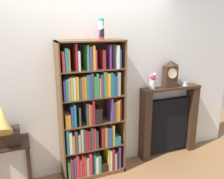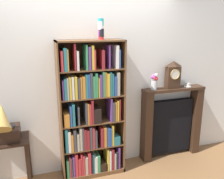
% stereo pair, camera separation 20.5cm
% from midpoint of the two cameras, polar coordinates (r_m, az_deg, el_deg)
% --- Properties ---
extents(ground_plane, '(7.80, 6.40, 0.02)m').
position_cam_midpoint_polar(ground_plane, '(3.63, -2.54, -19.62)').
color(ground_plane, brown).
extents(wall_back, '(4.80, 0.08, 2.68)m').
position_cam_midpoint_polar(wall_back, '(3.36, -2.39, 2.73)').
color(wall_back, silver).
rests_on(wall_back, ground).
extents(bookshelf, '(0.87, 0.33, 1.88)m').
position_cam_midpoint_polar(bookshelf, '(3.27, -3.33, -6.56)').
color(bookshelf, brown).
rests_on(bookshelf, ground).
extents(cup_stack, '(0.08, 0.08, 0.26)m').
position_cam_midpoint_polar(cup_stack, '(3.09, -0.70, 14.19)').
color(cup_stack, red).
rests_on(cup_stack, bookshelf).
extents(side_table_left, '(0.54, 0.41, 0.70)m').
position_cam_midpoint_polar(side_table_left, '(3.32, -22.01, -14.00)').
color(side_table_left, black).
rests_on(side_table_left, ground).
extents(gramophone, '(0.35, 0.44, 0.53)m').
position_cam_midpoint_polar(gramophone, '(3.10, -22.79, -7.96)').
color(gramophone, black).
rests_on(gramophone, side_table_left).
extents(fireplace_mantel, '(0.99, 0.20, 1.14)m').
position_cam_midpoint_polar(fireplace_mantel, '(3.97, 15.34, -7.67)').
color(fireplace_mantel, '#382316').
rests_on(fireplace_mantel, ground).
extents(mantel_clock, '(0.21, 0.13, 0.41)m').
position_cam_midpoint_polar(mantel_clock, '(3.71, 15.85, 3.43)').
color(mantel_clock, '#382316').
rests_on(mantel_clock, fireplace_mantel).
extents(flower_vase, '(0.11, 0.11, 0.25)m').
position_cam_midpoint_polar(flower_vase, '(3.56, 11.68, 1.80)').
color(flower_vase, silver).
rests_on(flower_vase, fireplace_mantel).
extents(teacup_with_saucer, '(0.12, 0.11, 0.06)m').
position_cam_midpoint_polar(teacup_with_saucer, '(3.91, 19.03, 1.01)').
color(teacup_with_saucer, white).
rests_on(teacup_with_saucer, fireplace_mantel).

